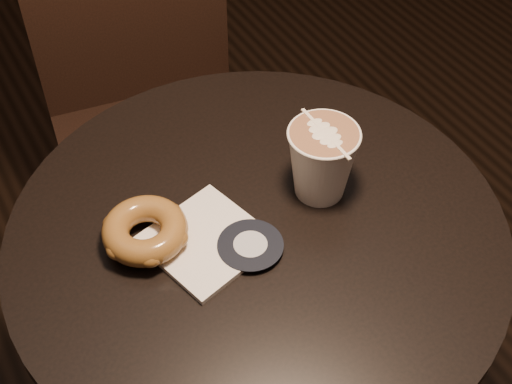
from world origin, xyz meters
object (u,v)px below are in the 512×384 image
chair (146,80)px  pastry_bag (206,241)px  latte_cup (322,163)px  doughnut (145,230)px  cafe_table (257,307)px

chair → pastry_bag: 0.61m
chair → pastry_bag: chair is taller
latte_cup → doughnut: bearing=172.5°
cafe_table → latte_cup: (0.11, 0.02, 0.26)m
chair → latte_cup: (0.04, -0.57, 0.23)m
pastry_bag → latte_cup: latte_cup is taller
pastry_bag → doughnut: size_ratio=1.24×
cafe_table → doughnut: doughnut is taller
cafe_table → latte_cup: 0.28m
latte_cup → cafe_table: bearing=-172.0°
doughnut → latte_cup: latte_cup is taller
chair → latte_cup: size_ratio=9.24×
chair → doughnut: 0.61m
chair → latte_cup: bearing=-76.5°
chair → cafe_table: bearing=-87.7°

